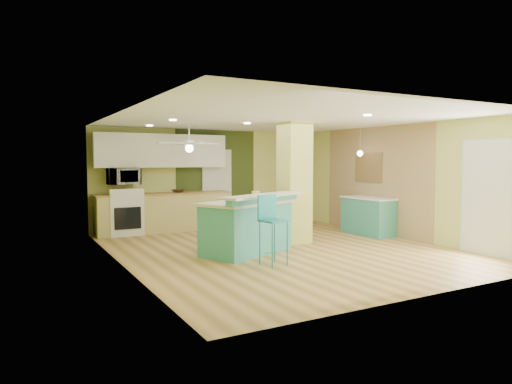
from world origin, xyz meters
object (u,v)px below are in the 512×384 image
fruit_bowl (178,191)px  side_counter (368,216)px  canister (256,196)px  peninsula (247,225)px  bar_stool (271,218)px

fruit_bowl → side_counter: bearing=-35.9°
fruit_bowl → canister: canister is taller
peninsula → fruit_bowl: 3.21m
peninsula → fruit_bowl: bearing=70.6°
bar_stool → fruit_bowl: bar_stool is taller
peninsula → bar_stool: bar_stool is taller
bar_stool → side_counter: size_ratio=0.86×
side_counter → canister: size_ratio=7.50×
canister → bar_stool: bearing=-105.9°
bar_stool → canister: (0.30, 1.06, 0.28)m
peninsula → canister: canister is taller
side_counter → fruit_bowl: (-3.66, 2.65, 0.54)m
bar_stool → fruit_bowl: 4.20m
peninsula → bar_stool: 1.06m
side_counter → fruit_bowl: 4.55m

